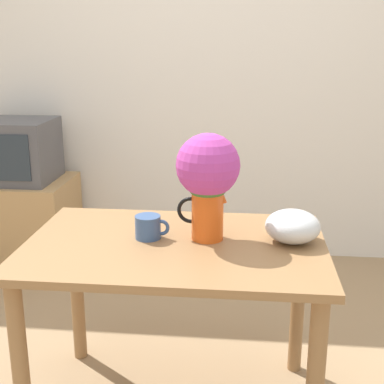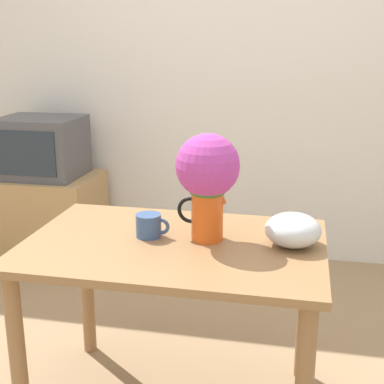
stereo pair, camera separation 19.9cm
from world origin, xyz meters
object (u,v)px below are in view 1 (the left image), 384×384
Objects in this scene: flower_vase at (208,175)px; coffee_mug at (149,227)px; white_bowl at (293,226)px; tv_set at (12,150)px.

flower_vase is 3.08× the size of coffee_mug.
white_bowl is (0.54, 0.02, 0.02)m from coffee_mug.
tv_set is (-1.12, 1.31, 0.00)m from coffee_mug.
tv_set reaches higher than white_bowl.
white_bowl is (0.32, 0.00, -0.19)m from flower_vase.
tv_set is at bearing 130.48° from coffee_mug.
flower_vase reaches higher than white_bowl.
white_bowl is at bearing 1.87° from coffee_mug.
tv_set reaches higher than coffee_mug.
tv_set is at bearing 142.06° from white_bowl.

